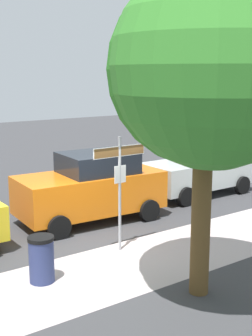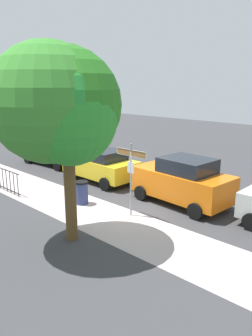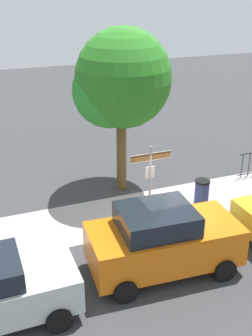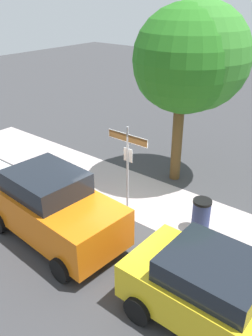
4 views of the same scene
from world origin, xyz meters
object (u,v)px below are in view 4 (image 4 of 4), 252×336
street_sign (128,154)px  car_orange (53,207)px  shade_tree (187,60)px  trash_bin (201,215)px  car_yellow (220,295)px

street_sign → car_orange: bearing=-106.0°
shade_tree → car_orange: bearing=-98.2°
street_sign → trash_bin: bearing=12.0°
street_sign → shade_tree: 3.81m
shade_tree → car_orange: size_ratio=1.42×
shade_tree → car_yellow: 7.56m
street_sign → shade_tree: shade_tree is taller
shade_tree → car_yellow: (4.14, -5.31, -3.44)m
car_yellow → trash_bin: 3.40m
street_sign → car_yellow: size_ratio=0.69×
shade_tree → car_orange: 6.38m
street_sign → trash_bin: street_sign is taller
street_sign → car_yellow: (4.22, -2.31, -1.09)m
street_sign → car_orange: size_ratio=0.65×
street_sign → car_yellow: bearing=-28.7°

